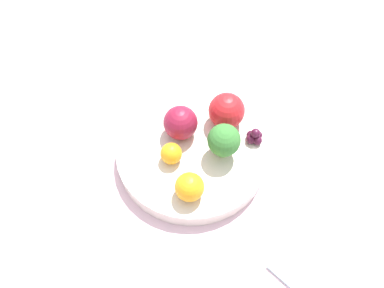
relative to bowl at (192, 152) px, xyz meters
name	(u,v)px	position (x,y,z in m)	size (l,w,h in m)	color
ground_plane	(192,162)	(0.00, 0.00, -0.04)	(6.00, 6.00, 0.00)	gray
table_surface	(192,159)	(0.00, 0.00, -0.03)	(1.20, 1.20, 0.02)	silver
bowl	(192,152)	(0.00, 0.00, 0.00)	(0.26, 0.26, 0.03)	silver
broccoli	(224,141)	(-0.03, 0.04, 0.05)	(0.05, 0.05, 0.07)	#8CB76B
apple_red	(228,112)	(-0.08, 0.00, 0.05)	(0.06, 0.06, 0.06)	red
apple_green	(180,123)	(-0.01, -0.04, 0.04)	(0.06, 0.06, 0.06)	maroon
orange_front	(171,154)	(0.04, -0.01, 0.03)	(0.04, 0.04, 0.04)	orange
orange_back	(190,187)	(0.06, 0.06, 0.04)	(0.05, 0.05, 0.05)	orange
grape_cluster	(255,137)	(-0.09, 0.06, 0.03)	(0.03, 0.03, 0.03)	#47142D
napkin	(331,261)	(-0.03, 0.28, -0.01)	(0.16, 0.14, 0.01)	silver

